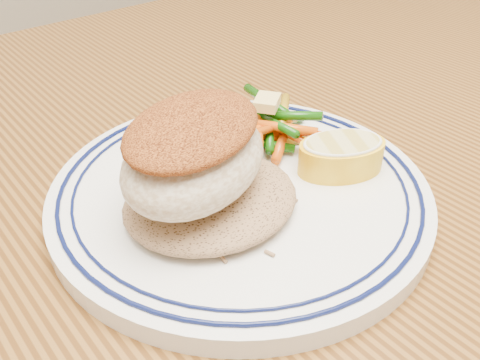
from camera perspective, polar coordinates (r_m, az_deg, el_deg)
name	(u,v)px	position (r m, az deg, el deg)	size (l,w,h in m)	color
dining_table	(204,296)	(0.46, -3.88, -12.20)	(1.50, 0.90, 0.75)	#512E10
plate	(240,192)	(0.39, 0.00, -1.27)	(0.27, 0.27, 0.02)	white
rice_pilaf	(211,196)	(0.36, -3.13, -1.66)	(0.12, 0.11, 0.02)	#8E6947
fish_fillet	(194,152)	(0.34, -4.95, 3.02)	(0.14, 0.13, 0.06)	beige
vegetable_pile	(263,127)	(0.43, 2.50, 5.69)	(0.11, 0.11, 0.03)	#BE9014
butter_pat	(267,102)	(0.42, 2.90, 8.29)	(0.02, 0.02, 0.01)	#FDDF7B
lemon_wedge	(341,154)	(0.40, 10.76, 2.72)	(0.08, 0.08, 0.03)	yellow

